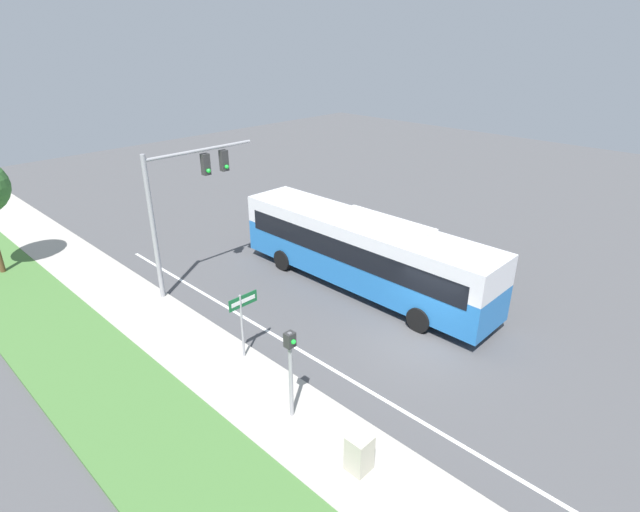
% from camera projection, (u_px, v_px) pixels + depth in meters
% --- Properties ---
extents(ground_plane, '(80.00, 80.00, 0.00)m').
position_uv_depth(ground_plane, '(422.00, 340.00, 18.52)').
color(ground_plane, '#4C4C4F').
extents(sidewalk, '(2.80, 80.00, 0.12)m').
position_uv_depth(sidewalk, '(302.00, 425.00, 14.44)').
color(sidewalk, '#ADA89E').
rests_on(sidewalk, ground_plane).
extents(grass_verge, '(3.60, 80.00, 0.10)m').
position_uv_depth(grass_verge, '(209.00, 492.00, 12.35)').
color(grass_verge, '#477538').
rests_on(grass_verge, ground_plane).
extents(lane_divider_near, '(0.14, 30.00, 0.01)m').
position_uv_depth(lane_divider_near, '(359.00, 385.00, 16.16)').
color(lane_divider_near, silver).
rests_on(lane_divider_near, ground_plane).
extents(bus, '(2.65, 12.45, 3.39)m').
position_uv_depth(bus, '(362.00, 249.00, 21.55)').
color(bus, '#236BB7').
rests_on(bus, ground_plane).
extents(signal_gantry, '(5.22, 0.41, 6.23)m').
position_uv_depth(signal_gantry, '(184.00, 192.00, 20.59)').
color(signal_gantry, '#939399').
rests_on(signal_gantry, ground_plane).
extents(pedestrian_signal, '(0.28, 0.34, 2.97)m').
position_uv_depth(pedestrian_signal, '(291.00, 361.00, 13.97)').
color(pedestrian_signal, '#939399').
rests_on(pedestrian_signal, ground_plane).
extents(street_sign, '(1.15, 0.08, 2.53)m').
position_uv_depth(street_sign, '(243.00, 315.00, 16.78)').
color(street_sign, '#939399').
rests_on(street_sign, ground_plane).
extents(utility_cabinet, '(0.58, 0.56, 1.05)m').
position_uv_depth(utility_cabinet, '(359.00, 453.00, 12.73)').
color(utility_cabinet, '#B7B29E').
rests_on(utility_cabinet, sidewalk).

